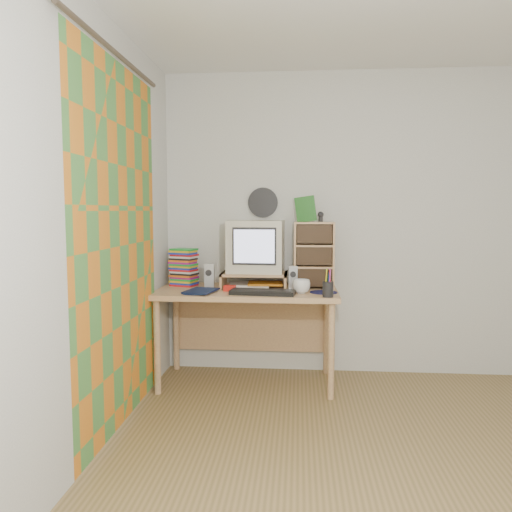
% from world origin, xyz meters
% --- Properties ---
extents(floor, '(3.50, 3.50, 0.00)m').
position_xyz_m(floor, '(0.00, 0.00, 0.00)').
color(floor, olive).
rests_on(floor, ground).
extents(back_wall, '(3.50, 0.00, 3.50)m').
position_xyz_m(back_wall, '(0.00, 1.75, 1.25)').
color(back_wall, silver).
rests_on(back_wall, floor).
extents(left_wall, '(0.00, 3.50, 3.50)m').
position_xyz_m(left_wall, '(-1.75, 0.00, 1.25)').
color(left_wall, silver).
rests_on(left_wall, floor).
extents(curtain, '(0.00, 2.20, 2.20)m').
position_xyz_m(curtain, '(-1.71, 0.48, 1.15)').
color(curtain, orange).
rests_on(curtain, left_wall).
extents(wall_disc, '(0.25, 0.02, 0.25)m').
position_xyz_m(wall_disc, '(-0.93, 1.73, 1.43)').
color(wall_disc, black).
rests_on(wall_disc, back_wall).
extents(desk, '(1.40, 0.70, 0.75)m').
position_xyz_m(desk, '(-1.03, 1.44, 0.62)').
color(desk, tan).
rests_on(desk, floor).
extents(monitor_riser, '(0.52, 0.30, 0.12)m').
position_xyz_m(monitor_riser, '(-0.98, 1.48, 0.84)').
color(monitor_riser, tan).
rests_on(monitor_riser, desk).
extents(crt_monitor, '(0.45, 0.45, 0.41)m').
position_xyz_m(crt_monitor, '(-0.97, 1.53, 1.08)').
color(crt_monitor, beige).
rests_on(crt_monitor, monitor_riser).
extents(speaker_left, '(0.08, 0.08, 0.20)m').
position_xyz_m(speaker_left, '(-1.33, 1.41, 0.85)').
color(speaker_left, '#A3A4A8').
rests_on(speaker_left, desk).
extents(speaker_right, '(0.07, 0.07, 0.18)m').
position_xyz_m(speaker_right, '(-0.67, 1.44, 0.84)').
color(speaker_right, '#A3A4A8').
rests_on(speaker_right, desk).
extents(keyboard, '(0.49, 0.21, 0.03)m').
position_xyz_m(keyboard, '(-0.89, 1.16, 0.77)').
color(keyboard, black).
rests_on(keyboard, desk).
extents(dvd_stack, '(0.23, 0.19, 0.28)m').
position_xyz_m(dvd_stack, '(-1.56, 1.52, 0.89)').
color(dvd_stack, brown).
rests_on(dvd_stack, desk).
extents(cd_rack, '(0.32, 0.17, 0.52)m').
position_xyz_m(cd_rack, '(-0.51, 1.50, 1.01)').
color(cd_rack, tan).
rests_on(cd_rack, desk).
extents(mug, '(0.14, 0.14, 0.10)m').
position_xyz_m(mug, '(-0.61, 1.24, 0.80)').
color(mug, white).
rests_on(mug, desk).
extents(diary, '(0.28, 0.23, 0.05)m').
position_xyz_m(diary, '(-1.45, 1.22, 0.77)').
color(diary, '#0F1837').
rests_on(diary, desk).
extents(mousepad, '(0.22, 0.22, 0.00)m').
position_xyz_m(mousepad, '(-0.44, 1.28, 0.75)').
color(mousepad, '#101235').
rests_on(mousepad, desk).
extents(pen_cup, '(0.10, 0.10, 0.15)m').
position_xyz_m(pen_cup, '(-0.42, 1.09, 0.83)').
color(pen_cup, black).
rests_on(pen_cup, desk).
extents(papers, '(0.33, 0.25, 0.04)m').
position_xyz_m(papers, '(-0.97, 1.50, 0.77)').
color(papers, silver).
rests_on(papers, desk).
extents(red_box, '(0.09, 0.06, 0.04)m').
position_xyz_m(red_box, '(-1.15, 1.29, 0.77)').
color(red_box, red).
rests_on(red_box, desk).
extents(game_box, '(0.16, 0.05, 0.20)m').
position_xyz_m(game_box, '(-0.58, 1.50, 1.37)').
color(game_box, '#1B5819').
rests_on(game_box, cd_rack).
extents(webcam, '(0.05, 0.05, 0.08)m').
position_xyz_m(webcam, '(-0.46, 1.49, 1.32)').
color(webcam, black).
rests_on(webcam, cd_rack).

